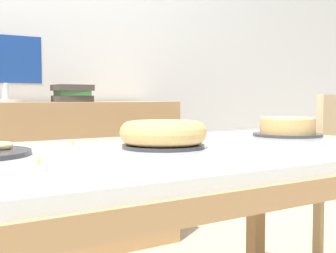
{
  "coord_description": "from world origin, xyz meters",
  "views": [
    {
      "loc": [
        -0.92,
        -1.28,
        0.92
      ],
      "look_at": [
        0.05,
        0.17,
        0.82
      ],
      "focal_mm": 50.0,
      "sensor_mm": 36.0,
      "label": 1
    }
  ],
  "objects_px": {
    "computer_monitor": "(5,67)",
    "tealight_near_cakes": "(73,147)",
    "tealight_left_edge": "(39,167)",
    "book_stack": "(72,93)",
    "plate_stack": "(163,132)",
    "cake_chocolate_round": "(287,127)",
    "cake_golden_bundt": "(163,134)"
  },
  "relations": [
    {
      "from": "book_stack",
      "to": "plate_stack",
      "type": "xyz_separation_m",
      "value": [
        -0.04,
        -1.05,
        -0.17
      ]
    },
    {
      "from": "plate_stack",
      "to": "tealight_near_cakes",
      "type": "relative_size",
      "value": 5.25
    },
    {
      "from": "computer_monitor",
      "to": "cake_golden_bundt",
      "type": "relative_size",
      "value": 1.46
    },
    {
      "from": "tealight_left_edge",
      "to": "plate_stack",
      "type": "bearing_deg",
      "value": 38.08
    },
    {
      "from": "computer_monitor",
      "to": "tealight_near_cakes",
      "type": "height_order",
      "value": "computer_monitor"
    },
    {
      "from": "book_stack",
      "to": "plate_stack",
      "type": "height_order",
      "value": "book_stack"
    },
    {
      "from": "computer_monitor",
      "to": "cake_chocolate_round",
      "type": "xyz_separation_m",
      "value": [
        0.89,
        -1.22,
        -0.3
      ]
    },
    {
      "from": "tealight_near_cakes",
      "to": "plate_stack",
      "type": "bearing_deg",
      "value": 19.92
    },
    {
      "from": "tealight_left_edge",
      "to": "tealight_near_cakes",
      "type": "distance_m",
      "value": 0.44
    },
    {
      "from": "computer_monitor",
      "to": "cake_golden_bundt",
      "type": "xyz_separation_m",
      "value": [
        0.16,
        -1.33,
        -0.29
      ]
    },
    {
      "from": "computer_monitor",
      "to": "cake_chocolate_round",
      "type": "relative_size",
      "value": 1.41
    },
    {
      "from": "cake_golden_bundt",
      "to": "tealight_left_edge",
      "type": "bearing_deg",
      "value": -152.98
    },
    {
      "from": "plate_stack",
      "to": "tealight_left_edge",
      "type": "relative_size",
      "value": 5.25
    },
    {
      "from": "tealight_near_cakes",
      "to": "cake_golden_bundt",
      "type": "bearing_deg",
      "value": -23.5
    },
    {
      "from": "cake_chocolate_round",
      "to": "cake_golden_bundt",
      "type": "relative_size",
      "value": 1.03
    },
    {
      "from": "cake_chocolate_round",
      "to": "plate_stack",
      "type": "height_order",
      "value": "cake_chocolate_round"
    },
    {
      "from": "book_stack",
      "to": "cake_golden_bundt",
      "type": "bearing_deg",
      "value": -99.57
    },
    {
      "from": "plate_stack",
      "to": "book_stack",
      "type": "bearing_deg",
      "value": 87.75
    },
    {
      "from": "tealight_left_edge",
      "to": "tealight_near_cakes",
      "type": "height_order",
      "value": "same"
    },
    {
      "from": "computer_monitor",
      "to": "tealight_near_cakes",
      "type": "xyz_separation_m",
      "value": [
        -0.11,
        -1.21,
        -0.32
      ]
    },
    {
      "from": "computer_monitor",
      "to": "tealight_near_cakes",
      "type": "relative_size",
      "value": 10.6
    },
    {
      "from": "book_stack",
      "to": "cake_chocolate_round",
      "type": "height_order",
      "value": "book_stack"
    },
    {
      "from": "plate_stack",
      "to": "computer_monitor",
      "type": "bearing_deg",
      "value": 108.36
    },
    {
      "from": "tealight_near_cakes",
      "to": "tealight_left_edge",
      "type": "bearing_deg",
      "value": -122.09
    },
    {
      "from": "computer_monitor",
      "to": "book_stack",
      "type": "height_order",
      "value": "computer_monitor"
    },
    {
      "from": "tealight_left_edge",
      "to": "book_stack",
      "type": "bearing_deg",
      "value": 65.31
    },
    {
      "from": "cake_chocolate_round",
      "to": "cake_golden_bundt",
      "type": "bearing_deg",
      "value": -171.24
    },
    {
      "from": "computer_monitor",
      "to": "plate_stack",
      "type": "distance_m",
      "value": 1.14
    },
    {
      "from": "computer_monitor",
      "to": "plate_stack",
      "type": "bearing_deg",
      "value": -71.64
    },
    {
      "from": "plate_stack",
      "to": "tealight_near_cakes",
      "type": "xyz_separation_m",
      "value": [
        -0.45,
        -0.16,
        -0.02
      ]
    },
    {
      "from": "cake_chocolate_round",
      "to": "book_stack",
      "type": "bearing_deg",
      "value": 112.26
    },
    {
      "from": "tealight_left_edge",
      "to": "cake_chocolate_round",
      "type": "bearing_deg",
      "value": 16.73
    }
  ]
}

